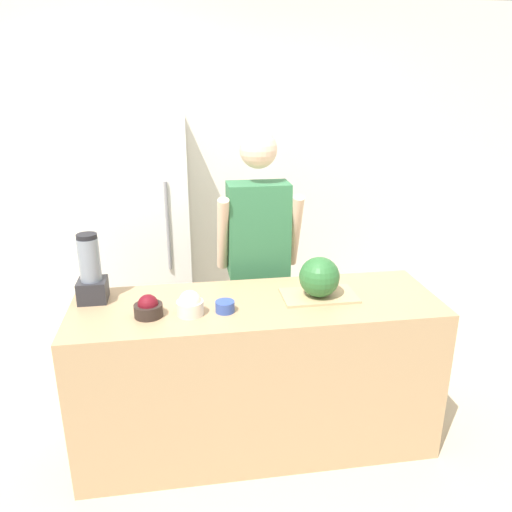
{
  "coord_description": "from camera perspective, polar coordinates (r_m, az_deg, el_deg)",
  "views": [
    {
      "loc": [
        -0.38,
        -2.08,
        2.02
      ],
      "look_at": [
        0.0,
        0.35,
        1.14
      ],
      "focal_mm": 35.0,
      "sensor_mm": 36.0,
      "label": 1
    }
  ],
  "objects": [
    {
      "name": "refrigerator",
      "position": [
        3.86,
        -13.15,
        2.04
      ],
      "size": [
        0.75,
        0.69,
        1.78
      ],
      "color": "white",
      "rests_on": "ground_plane"
    },
    {
      "name": "cutting_board",
      "position": [
        2.76,
        7.2,
        -4.51
      ],
      "size": [
        0.4,
        0.24,
        0.01
      ],
      "color": "tan",
      "rests_on": "counter_island"
    },
    {
      "name": "bowl_cherries",
      "position": [
        2.57,
        -12.21,
        -5.79
      ],
      "size": [
        0.14,
        0.14,
        0.12
      ],
      "color": "#2D231E",
      "rests_on": "counter_island"
    },
    {
      "name": "ground_plane",
      "position": [
        2.92,
        1.17,
        -24.05
      ],
      "size": [
        14.0,
        14.0,
        0.0
      ],
      "primitive_type": "plane",
      "color": "beige"
    },
    {
      "name": "blender",
      "position": [
        2.78,
        -18.36,
        -1.86
      ],
      "size": [
        0.15,
        0.15,
        0.37
      ],
      "color": "#28282D",
      "rests_on": "counter_island"
    },
    {
      "name": "bowl_cream",
      "position": [
        2.54,
        -7.55,
        -5.51
      ],
      "size": [
        0.14,
        0.14,
        0.13
      ],
      "color": "beige",
      "rests_on": "counter_island"
    },
    {
      "name": "bowl_small_blue",
      "position": [
        2.57,
        -3.57,
        -5.79
      ],
      "size": [
        0.1,
        0.1,
        0.06
      ],
      "color": "#334C9E",
      "rests_on": "counter_island"
    },
    {
      "name": "watermelon",
      "position": [
        2.7,
        7.26,
        -2.4
      ],
      "size": [
        0.22,
        0.22,
        0.22
      ],
      "color": "#2D6B33",
      "rests_on": "cutting_board"
    },
    {
      "name": "wall_back",
      "position": [
        4.14,
        -3.5,
        9.56
      ],
      "size": [
        8.0,
        0.06,
        2.6
      ],
      "color": "white",
      "rests_on": "ground_plane"
    },
    {
      "name": "counter_island",
      "position": [
        2.9,
        0.1,
        -13.28
      ],
      "size": [
        1.97,
        0.64,
        0.89
      ],
      "color": "tan",
      "rests_on": "ground_plane"
    },
    {
      "name": "person",
      "position": [
        3.2,
        0.25,
        -0.81
      ],
      "size": [
        0.52,
        0.27,
        1.73
      ],
      "color": "#4C608C",
      "rests_on": "ground_plane"
    }
  ]
}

